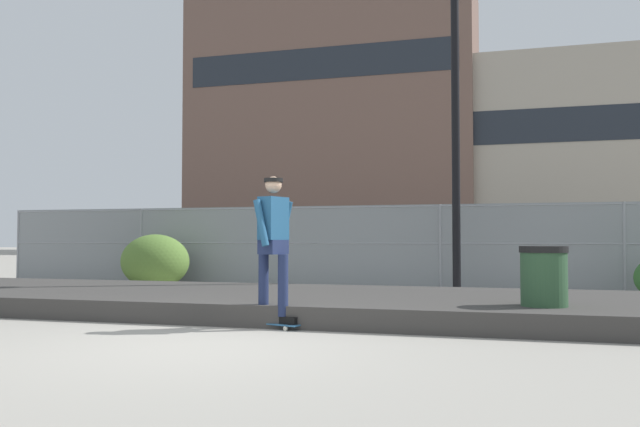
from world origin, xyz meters
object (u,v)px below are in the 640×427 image
object	(u,v)px
parked_car_near	(190,248)
street_lamp	(455,55)
skateboard	(273,324)
shrub_left	(155,261)
skater	(273,239)
trash_bin	(544,287)

from	to	relation	value
parked_car_near	street_lamp	bearing A→B (deg)	-29.24
street_lamp	parked_car_near	size ratio (longest dim) A/B	1.75
skateboard	shrub_left	distance (m)	7.09
skateboard	shrub_left	world-z (taller)	shrub_left
skateboard	street_lamp	distance (m)	7.24
skater	shrub_left	bearing A→B (deg)	131.99
skateboard	parked_car_near	distance (m)	11.52
street_lamp	shrub_left	xyz separation A→B (m)	(-6.64, 0.08, -4.14)
trash_bin	shrub_left	bearing A→B (deg)	150.89
skateboard	trash_bin	distance (m)	3.39
shrub_left	skater	bearing A→B (deg)	-48.01
trash_bin	parked_car_near	bearing A→B (deg)	136.68
skateboard	shrub_left	size ratio (longest dim) A/B	0.52
skater	parked_car_near	world-z (taller)	skater
shrub_left	trash_bin	world-z (taller)	shrub_left
shrub_left	trash_bin	bearing A→B (deg)	-29.11
skater	shrub_left	xyz separation A→B (m)	(-4.73, 5.25, -0.52)
skateboard	street_lamp	world-z (taller)	street_lamp
skateboard	skater	world-z (taller)	skater
skater	shrub_left	distance (m)	7.08
parked_car_near	shrub_left	world-z (taller)	parked_car_near
skater	street_lamp	world-z (taller)	street_lamp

